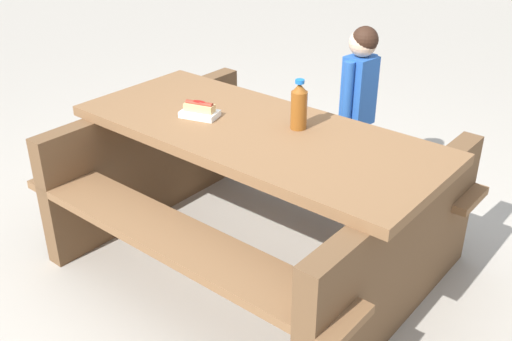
{
  "coord_description": "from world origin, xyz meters",
  "views": [
    {
      "loc": [
        -1.75,
        1.87,
        1.87
      ],
      "look_at": [
        0.0,
        0.0,
        0.52
      ],
      "focal_mm": 41.75,
      "sensor_mm": 36.0,
      "label": 1
    }
  ],
  "objects_px": {
    "soda_bottle": "(299,106)",
    "hotdog_tray": "(200,111)",
    "child_in_coat": "(359,91)",
    "picnic_table": "(256,185)"
  },
  "relations": [
    {
      "from": "soda_bottle",
      "to": "child_in_coat",
      "type": "height_order",
      "value": "child_in_coat"
    },
    {
      "from": "hotdog_tray",
      "to": "picnic_table",
      "type": "bearing_deg",
      "value": -163.69
    },
    {
      "from": "soda_bottle",
      "to": "hotdog_tray",
      "type": "xyz_separation_m",
      "value": [
        0.44,
        0.22,
        -0.08
      ]
    },
    {
      "from": "soda_bottle",
      "to": "hotdog_tray",
      "type": "distance_m",
      "value": 0.5
    },
    {
      "from": "soda_bottle",
      "to": "child_in_coat",
      "type": "bearing_deg",
      "value": -76.36
    },
    {
      "from": "soda_bottle",
      "to": "child_in_coat",
      "type": "distance_m",
      "value": 0.84
    },
    {
      "from": "hotdog_tray",
      "to": "child_in_coat",
      "type": "relative_size",
      "value": 0.2
    },
    {
      "from": "soda_bottle",
      "to": "hotdog_tray",
      "type": "relative_size",
      "value": 1.15
    },
    {
      "from": "soda_bottle",
      "to": "hotdog_tray",
      "type": "height_order",
      "value": "soda_bottle"
    },
    {
      "from": "picnic_table",
      "to": "soda_bottle",
      "type": "relative_size",
      "value": 7.92
    }
  ]
}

